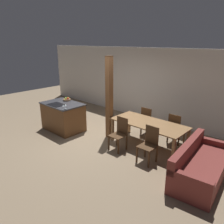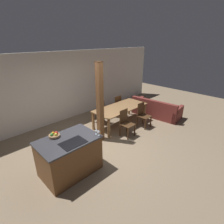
# 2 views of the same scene
# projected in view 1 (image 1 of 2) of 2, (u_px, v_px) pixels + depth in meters

# --- Properties ---
(ground_plane) EXTENTS (16.00, 16.00, 0.00)m
(ground_plane) POSITION_uv_depth(u_px,v_px,m) (94.00, 138.00, 6.91)
(ground_plane) COLOR #847056
(wall_back) EXTENTS (11.20, 0.08, 2.70)m
(wall_back) POSITION_uv_depth(u_px,v_px,m) (144.00, 84.00, 8.36)
(wall_back) COLOR silver
(wall_back) RESTS_ON ground_plane
(kitchen_island) EXTENTS (1.40, 0.94, 0.95)m
(kitchen_island) POSITION_uv_depth(u_px,v_px,m) (63.00, 116.00, 7.43)
(kitchen_island) COLOR brown
(kitchen_island) RESTS_ON ground_plane
(fruit_bowl) EXTENTS (0.26, 0.26, 0.12)m
(fruit_bowl) POSITION_uv_depth(u_px,v_px,m) (67.00, 99.00, 7.59)
(fruit_bowl) COLOR #99704C
(fruit_bowl) RESTS_ON kitchen_island
(wine_glass_near) EXTENTS (0.07, 0.07, 0.15)m
(wine_glass_near) POSITION_uv_depth(u_px,v_px,m) (63.00, 106.00, 6.57)
(wine_glass_near) COLOR silver
(wine_glass_near) RESTS_ON kitchen_island
(wine_glass_middle) EXTENTS (0.07, 0.07, 0.15)m
(wine_glass_middle) POSITION_uv_depth(u_px,v_px,m) (65.00, 105.00, 6.63)
(wine_glass_middle) COLOR silver
(wine_glass_middle) RESTS_ON kitchen_island
(dining_table) EXTENTS (2.16, 0.95, 0.72)m
(dining_table) POSITION_uv_depth(u_px,v_px,m) (149.00, 125.00, 6.20)
(dining_table) COLOR olive
(dining_table) RESTS_ON ground_plane
(dining_chair_near_left) EXTENTS (0.40, 0.40, 0.92)m
(dining_chair_near_left) POSITION_uv_depth(u_px,v_px,m) (120.00, 133.00, 6.07)
(dining_chair_near_left) COLOR #472D19
(dining_chair_near_left) RESTS_ON ground_plane
(dining_chair_near_right) EXTENTS (0.40, 0.40, 0.92)m
(dining_chair_near_right) POSITION_uv_depth(u_px,v_px,m) (149.00, 144.00, 5.45)
(dining_chair_near_right) COLOR #472D19
(dining_chair_near_right) RESTS_ON ground_plane
(dining_chair_far_left) EXTENTS (0.40, 0.40, 0.92)m
(dining_chair_far_left) POSITION_uv_depth(u_px,v_px,m) (148.00, 120.00, 7.05)
(dining_chair_far_left) COLOR #472D19
(dining_chair_far_left) RESTS_ON ground_plane
(dining_chair_far_right) EXTENTS (0.40, 0.40, 0.92)m
(dining_chair_far_right) POSITION_uv_depth(u_px,v_px,m) (175.00, 128.00, 6.42)
(dining_chair_far_right) COLOR #472D19
(dining_chair_far_right) RESTS_ON ground_plane
(couch) EXTENTS (1.07, 2.09, 0.77)m
(couch) POSITION_uv_depth(u_px,v_px,m) (200.00, 167.00, 4.84)
(couch) COLOR maroon
(couch) RESTS_ON ground_plane
(timber_post) EXTENTS (0.17, 0.17, 2.52)m
(timber_post) POSITION_uv_depth(u_px,v_px,m) (109.00, 98.00, 6.62)
(timber_post) COLOR brown
(timber_post) RESTS_ON ground_plane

